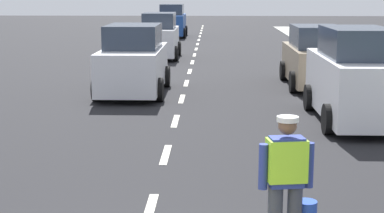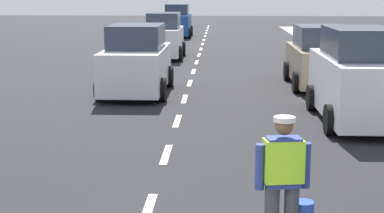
{
  "view_description": "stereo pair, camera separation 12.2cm",
  "coord_description": "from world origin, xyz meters",
  "px_view_note": "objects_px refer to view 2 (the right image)",
  "views": [
    {
      "loc": [
        0.89,
        -5.43,
        3.12
      ],
      "look_at": [
        0.53,
        4.94,
        1.1
      ],
      "focal_mm": 56.05,
      "sensor_mm": 36.0,
      "label": 1
    },
    {
      "loc": [
        1.02,
        -5.42,
        3.12
      ],
      "look_at": [
        0.53,
        4.94,
        1.1
      ],
      "focal_mm": 56.05,
      "sensor_mm": 36.0,
      "label": 2
    }
  ],
  "objects_px": {
    "car_parked_far": "(319,59)",
    "car_parked_curbside": "(357,79)",
    "car_oncoming_lead": "(137,62)",
    "car_oncoming_second": "(164,37)",
    "road_worker": "(284,177)",
    "car_oncoming_third": "(177,22)"
  },
  "relations": [
    {
      "from": "car_parked_curbside",
      "to": "car_oncoming_second",
      "type": "bearing_deg",
      "value": 113.44
    },
    {
      "from": "car_parked_far",
      "to": "car_oncoming_second",
      "type": "height_order",
      "value": "car_oncoming_second"
    },
    {
      "from": "road_worker",
      "to": "car_oncoming_second",
      "type": "bearing_deg",
      "value": 99.21
    },
    {
      "from": "car_parked_far",
      "to": "car_oncoming_third",
      "type": "distance_m",
      "value": 21.93
    },
    {
      "from": "road_worker",
      "to": "car_parked_curbside",
      "type": "relative_size",
      "value": 0.38
    },
    {
      "from": "road_worker",
      "to": "car_parked_curbside",
      "type": "bearing_deg",
      "value": 71.44
    },
    {
      "from": "road_worker",
      "to": "car_oncoming_third",
      "type": "relative_size",
      "value": 0.39
    },
    {
      "from": "car_parked_curbside",
      "to": "car_parked_far",
      "type": "bearing_deg",
      "value": 90.21
    },
    {
      "from": "car_parked_curbside",
      "to": "car_oncoming_second",
      "type": "distance_m",
      "value": 14.72
    },
    {
      "from": "car_oncoming_lead",
      "to": "car_parked_curbside",
      "type": "bearing_deg",
      "value": -33.47
    },
    {
      "from": "car_parked_far",
      "to": "car_oncoming_lead",
      "type": "bearing_deg",
      "value": -164.8
    },
    {
      "from": "road_worker",
      "to": "car_oncoming_third",
      "type": "xyz_separation_m",
      "value": [
        -3.67,
        33.82,
        0.09
      ]
    },
    {
      "from": "car_oncoming_lead",
      "to": "car_oncoming_second",
      "type": "distance_m",
      "value": 9.68
    },
    {
      "from": "road_worker",
      "to": "car_oncoming_second",
      "type": "distance_m",
      "value": 21.14
    },
    {
      "from": "car_oncoming_lead",
      "to": "car_parked_far",
      "type": "bearing_deg",
      "value": 15.2
    },
    {
      "from": "car_oncoming_lead",
      "to": "car_oncoming_third",
      "type": "xyz_separation_m",
      "value": [
        -0.36,
        22.63,
        0.04
      ]
    },
    {
      "from": "car_parked_far",
      "to": "car_parked_curbside",
      "type": "bearing_deg",
      "value": -89.79
    },
    {
      "from": "car_parked_far",
      "to": "road_worker",
      "type": "bearing_deg",
      "value": -100.88
    },
    {
      "from": "car_oncoming_lead",
      "to": "car_oncoming_third",
      "type": "relative_size",
      "value": 1.0
    },
    {
      "from": "car_oncoming_lead",
      "to": "car_oncoming_third",
      "type": "height_order",
      "value": "car_oncoming_third"
    },
    {
      "from": "car_oncoming_third",
      "to": "car_oncoming_second",
      "type": "distance_m",
      "value": 12.95
    },
    {
      "from": "road_worker",
      "to": "car_parked_curbside",
      "type": "xyz_separation_m",
      "value": [
        2.47,
        7.36,
        0.12
      ]
    }
  ]
}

